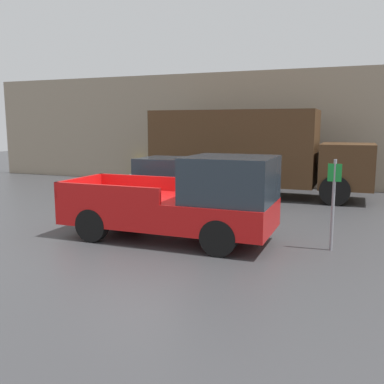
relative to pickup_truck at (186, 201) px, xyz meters
name	(u,v)px	position (x,y,z in m)	size (l,w,h in m)	color
ground_plane	(133,236)	(-1.44, -0.10, -1.00)	(60.00, 60.00, 0.00)	#3D3D3F
building_wall	(238,129)	(-1.44, 10.12, 1.64)	(28.00, 0.15, 5.27)	gray
pickup_truck	(186,201)	(0.00, 0.00, 0.00)	(5.27, 2.09, 2.13)	red
car	(174,185)	(-1.65, 3.03, -0.10)	(4.30, 1.96, 1.79)	silver
delivery_truck	(248,150)	(-0.27, 7.29, 0.84)	(8.63, 2.38, 3.41)	#472D19
parking_sign	(333,199)	(3.42, 0.44, 0.19)	(0.30, 0.07, 2.10)	gray
newspaper_box	(138,171)	(-6.65, 9.80, -0.50)	(0.45, 0.40, 1.00)	gold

